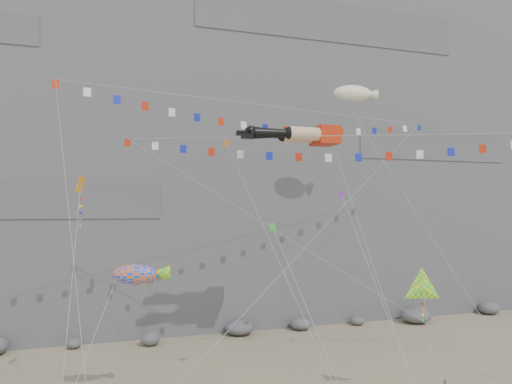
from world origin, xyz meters
TOP-DOWN VIEW (x-y plane):
  - cliff at (0.00, 32.00)m, footprint 80.00×28.00m
  - talus_boulders at (0.00, 17.00)m, footprint 60.00×3.00m
  - legs_kite at (0.97, 5.57)m, footprint 7.13×14.48m
  - flag_banner_upper at (0.12, 8.01)m, footprint 29.97×15.21m
  - flag_banner_lower at (3.24, 3.33)m, footprint 27.31×12.25m
  - harlequin_kite at (-13.36, 3.62)m, footprint 1.79×8.55m
  - fish_windsock at (-10.40, 2.62)m, footprint 6.38×7.38m
  - delta_kite at (5.35, -2.08)m, footprint 3.84×5.47m
  - blimp_windsock at (8.31, 11.03)m, footprint 7.68×13.26m
  - small_kite_a at (-3.50, 7.91)m, footprint 3.18×15.69m
  - small_kite_b at (4.71, 6.25)m, footprint 2.36×13.16m
  - small_kite_c at (-2.19, 2.10)m, footprint 1.53×10.73m

SIDE VIEW (x-z plane):
  - talus_boulders at x=0.00m, z-range 0.00..1.20m
  - delta_kite at x=5.35m, z-range 2.30..11.24m
  - fish_windsock at x=-10.40m, z-range 2.22..13.06m
  - small_kite_c at x=-2.19m, z-range 2.81..17.23m
  - small_kite_b at x=4.71m, z-range 3.37..21.00m
  - harlequin_kite at x=-13.36m, z-range 5.29..20.08m
  - small_kite_a at x=-3.50m, z-range 4.70..26.79m
  - flag_banner_lower at x=3.24m, z-range 6.23..26.24m
  - legs_kite at x=0.97m, z-range 5.93..27.08m
  - flag_banner_upper at x=0.12m, z-range 6.10..31.71m
  - blimp_windsock at x=8.31m, z-range 8.65..33.65m
  - cliff at x=0.00m, z-range 0.00..50.00m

